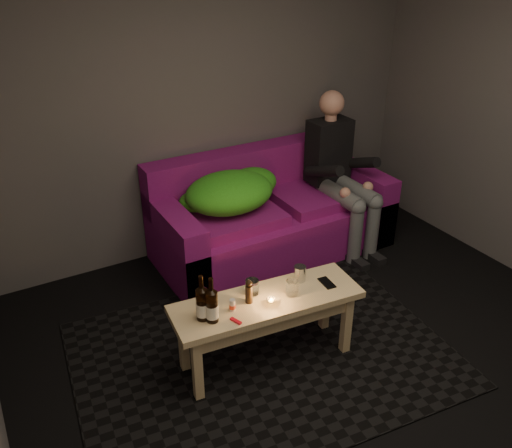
{
  "coord_description": "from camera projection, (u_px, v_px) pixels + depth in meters",
  "views": [
    {
      "loc": [
        -1.84,
        -1.8,
        2.51
      ],
      "look_at": [
        -0.05,
        1.32,
        0.59
      ],
      "focal_mm": 38.0,
      "sensor_mm": 36.0,
      "label": 1
    }
  ],
  "objects": [
    {
      "name": "red_lighter",
      "position": [
        236.0,
        321.0,
        3.19
      ],
      "size": [
        0.05,
        0.08,
        0.01
      ],
      "primitive_type": "cube",
      "rotation": [
        0.0,
        0.0,
        0.34
      ],
      "color": "red",
      "rests_on": "coffee_table"
    },
    {
      "name": "tumbler_back",
      "position": [
        252.0,
        287.0,
        3.43
      ],
      "size": [
        0.09,
        0.09,
        0.1
      ],
      "primitive_type": "cylinder",
      "rotation": [
        0.0,
        0.0,
        -0.05
      ],
      "color": "white",
      "rests_on": "coffee_table"
    },
    {
      "name": "rug",
      "position": [
        263.0,
        354.0,
        3.67
      ],
      "size": [
        2.6,
        2.01,
        0.01
      ],
      "primitive_type": "cube",
      "rotation": [
        0.0,
        0.0,
        -0.1
      ],
      "color": "black",
      "rests_on": "floor"
    },
    {
      "name": "floor",
      "position": [
        368.0,
        393.0,
        3.37
      ],
      "size": [
        4.5,
        4.5,
        0.0
      ],
      "primitive_type": "plane",
      "color": "black",
      "rests_on": "ground"
    },
    {
      "name": "sofa",
      "position": [
        270.0,
        217.0,
        4.78
      ],
      "size": [
        2.05,
        0.92,
        0.88
      ],
      "color": "#7B1063",
      "rests_on": "floor"
    },
    {
      "name": "beer_bottle_a",
      "position": [
        202.0,
        303.0,
        3.17
      ],
      "size": [
        0.08,
        0.08,
        0.3
      ],
      "color": "black",
      "rests_on": "coffee_table"
    },
    {
      "name": "room",
      "position": [
        341.0,
        116.0,
        2.96
      ],
      "size": [
        4.5,
        4.5,
        4.5
      ],
      "color": "silver",
      "rests_on": "ground"
    },
    {
      "name": "green_blanket",
      "position": [
        232.0,
        191.0,
        4.45
      ],
      "size": [
        0.9,
        0.61,
        0.31
      ],
      "color": "#2F8919",
      "rests_on": "sofa"
    },
    {
      "name": "steel_cup",
      "position": [
        300.0,
        274.0,
        3.55
      ],
      "size": [
        0.1,
        0.1,
        0.11
      ],
      "primitive_type": "cylinder",
      "rotation": [
        0.0,
        0.0,
        0.28
      ],
      "color": "#AFB2B6",
      "rests_on": "coffee_table"
    },
    {
      "name": "beer_bottle_b",
      "position": [
        212.0,
        305.0,
        3.15
      ],
      "size": [
        0.08,
        0.08,
        0.3
      ],
      "color": "black",
      "rests_on": "coffee_table"
    },
    {
      "name": "salt_shaker",
      "position": [
        232.0,
        305.0,
        3.28
      ],
      "size": [
        0.04,
        0.04,
        0.08
      ],
      "primitive_type": "cylinder",
      "rotation": [
        0.0,
        0.0,
        -0.24
      ],
      "color": "silver",
      "rests_on": "coffee_table"
    },
    {
      "name": "smartphone",
      "position": [
        327.0,
        283.0,
        3.55
      ],
      "size": [
        0.08,
        0.14,
        0.01
      ],
      "primitive_type": "cube",
      "rotation": [
        0.0,
        0.0,
        -0.09
      ],
      "color": "black",
      "rests_on": "coffee_table"
    },
    {
      "name": "person",
      "position": [
        339.0,
        170.0,
        4.73
      ],
      "size": [
        0.37,
        0.85,
        1.37
      ],
      "color": "black",
      "rests_on": "sofa"
    },
    {
      "name": "tealight",
      "position": [
        271.0,
        301.0,
        3.34
      ],
      "size": [
        0.06,
        0.06,
        0.04
      ],
      "color": "white",
      "rests_on": "coffee_table"
    },
    {
      "name": "pepper_mill",
      "position": [
        249.0,
        294.0,
        3.34
      ],
      "size": [
        0.05,
        0.05,
        0.12
      ],
      "primitive_type": "cylinder",
      "rotation": [
        0.0,
        0.0,
        0.13
      ],
      "color": "black",
      "rests_on": "coffee_table"
    },
    {
      "name": "coffee_table",
      "position": [
        267.0,
        310.0,
        3.44
      ],
      "size": [
        1.25,
        0.51,
        0.5
      ],
      "rotation": [
        0.0,
        0.0,
        -0.1
      ],
      "color": "tan",
      "rests_on": "rug"
    },
    {
      "name": "tumbler_front",
      "position": [
        292.0,
        288.0,
        3.42
      ],
      "size": [
        0.1,
        0.1,
        0.1
      ],
      "primitive_type": "cylinder",
      "rotation": [
        0.0,
        0.0,
        0.39
      ],
      "color": "white",
      "rests_on": "coffee_table"
    }
  ]
}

